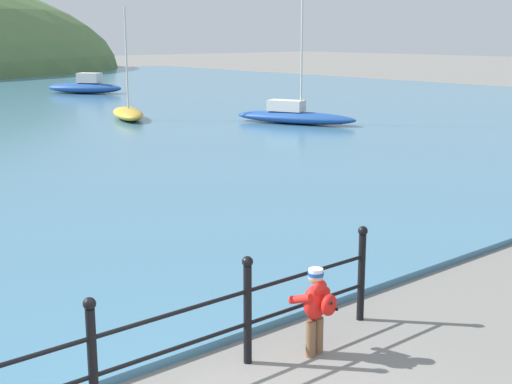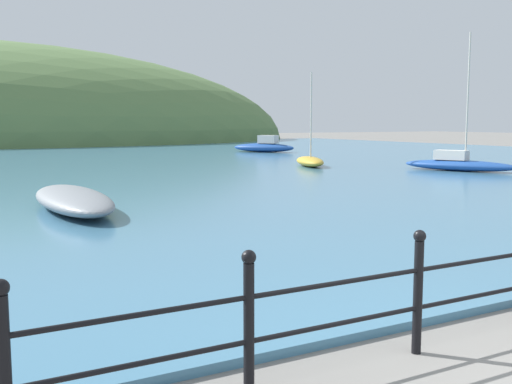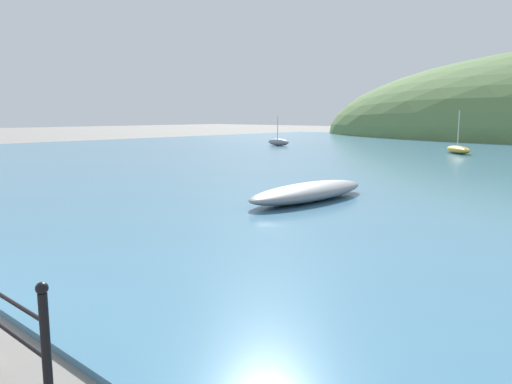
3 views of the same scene
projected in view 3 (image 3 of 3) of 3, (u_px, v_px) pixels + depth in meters
The scene contains 3 objects.
boat_green_fishing at pixel (458, 150), 34.03m from camera, with size 2.79×2.77×2.93m.
boat_white_sailboat at pixel (309, 192), 15.48m from camera, with size 1.57×5.21×0.53m.
boat_twin_mast at pixel (278, 142), 42.61m from camera, with size 2.51×1.06×2.54m.
Camera 3 is at (7.70, -0.41, 2.74)m, focal length 35.00 mm.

